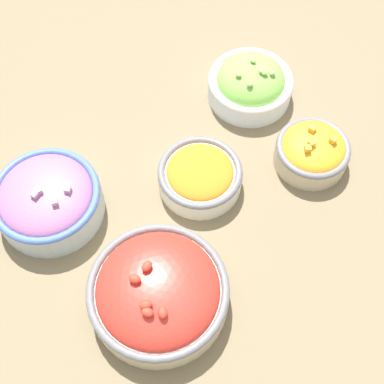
{
  "coord_description": "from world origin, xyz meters",
  "views": [
    {
      "loc": [
        0.23,
        0.35,
        0.77
      ],
      "look_at": [
        0.0,
        0.0,
        0.03
      ],
      "focal_mm": 50.0,
      "sensor_mm": 36.0,
      "label": 1
    }
  ],
  "objects_px": {
    "bowl_red_onion": "(47,199)",
    "bowl_cherry_tomatoes": "(158,292)",
    "bowl_carrots": "(200,175)",
    "bowl_squash": "(312,151)",
    "bowl_lettuce": "(250,83)"
  },
  "relations": [
    {
      "from": "bowl_red_onion",
      "to": "bowl_squash",
      "type": "relative_size",
      "value": 1.37
    },
    {
      "from": "bowl_cherry_tomatoes",
      "to": "bowl_squash",
      "type": "distance_m",
      "value": 0.35
    },
    {
      "from": "bowl_carrots",
      "to": "bowl_cherry_tomatoes",
      "type": "relative_size",
      "value": 0.67
    },
    {
      "from": "bowl_carrots",
      "to": "bowl_squash",
      "type": "xyz_separation_m",
      "value": [
        -0.18,
        0.06,
        0.0
      ]
    },
    {
      "from": "bowl_red_onion",
      "to": "bowl_cherry_tomatoes",
      "type": "bearing_deg",
      "value": 106.39
    },
    {
      "from": "bowl_carrots",
      "to": "bowl_squash",
      "type": "bearing_deg",
      "value": 160.47
    },
    {
      "from": "bowl_carrots",
      "to": "bowl_red_onion",
      "type": "relative_size",
      "value": 0.81
    },
    {
      "from": "bowl_lettuce",
      "to": "bowl_squash",
      "type": "xyz_separation_m",
      "value": [
        -0.0,
        0.17,
        -0.0
      ]
    },
    {
      "from": "bowl_squash",
      "to": "bowl_red_onion",
      "type": "bearing_deg",
      "value": -20.77
    },
    {
      "from": "bowl_carrots",
      "to": "bowl_cherry_tomatoes",
      "type": "bearing_deg",
      "value": 39.47
    },
    {
      "from": "bowl_red_onion",
      "to": "bowl_cherry_tomatoes",
      "type": "xyz_separation_m",
      "value": [
        -0.07,
        0.22,
        -0.0
      ]
    },
    {
      "from": "bowl_carrots",
      "to": "bowl_squash",
      "type": "distance_m",
      "value": 0.19
    },
    {
      "from": "bowl_lettuce",
      "to": "bowl_cherry_tomatoes",
      "type": "height_order",
      "value": "bowl_cherry_tomatoes"
    },
    {
      "from": "bowl_carrots",
      "to": "bowl_red_onion",
      "type": "distance_m",
      "value": 0.24
    },
    {
      "from": "bowl_carrots",
      "to": "bowl_red_onion",
      "type": "height_order",
      "value": "bowl_red_onion"
    }
  ]
}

